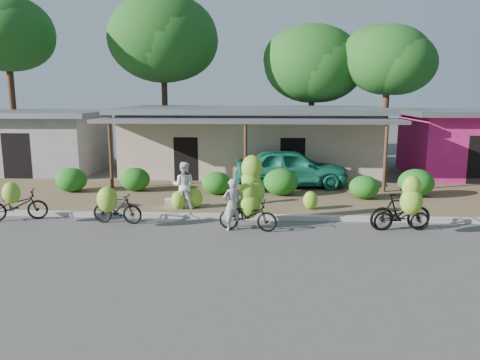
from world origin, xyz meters
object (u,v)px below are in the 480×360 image
object	(u,v)px
tree_near_right	(384,58)
bike_far_right	(402,216)
tree_back_left	(4,32)
sack_far	(110,203)
bike_far_left	(16,204)
teal_van	(291,168)
tree_center_right	(309,62)
bike_center	(250,200)
bike_right	(403,208)
bike_left	(115,206)
vendor	(232,204)
sack_near	(177,203)
bystander	(184,185)
tree_far_center	(160,37)

from	to	relation	value
tree_near_right	bike_far_right	size ratio (longest dim) A/B	4.61
tree_back_left	sack_far	xyz separation A→B (m)	(9.09, -10.19, -7.11)
bike_far_left	teal_van	xyz separation A→B (m)	(8.99, 5.63, 0.37)
tree_center_right	bike_center	bearing A→B (deg)	-100.56
sack_far	teal_van	size ratio (longest dim) A/B	0.16
bike_center	bike_right	distance (m)	4.53
bike_left	vendor	bearing A→B (deg)	-89.08
bike_far_left	vendor	distance (m)	7.00
sack_near	teal_van	distance (m)	5.74
bike_right	teal_van	distance (m)	6.77
tree_back_left	teal_van	distance (m)	17.96
tree_near_right	sack_near	size ratio (longest dim) A/B	9.19
tree_near_right	bystander	world-z (taller)	tree_near_right
bike_left	bystander	size ratio (longest dim) A/B	1.02
tree_far_center	bike_right	world-z (taller)	tree_far_center
bike_right	teal_van	bearing A→B (deg)	17.49
tree_near_right	bike_far_left	size ratio (longest dim) A/B	3.94
tree_back_left	sack_far	bearing A→B (deg)	-48.27
tree_back_left	bike_left	xyz separation A→B (m)	(9.90, -12.07, -6.77)
bike_right	tree_near_right	bearing A→B (deg)	-18.95
bike_far_left	bystander	distance (m)	5.38
tree_back_left	bike_center	world-z (taller)	tree_back_left
bike_center	vendor	distance (m)	0.58
bike_far_right	teal_van	xyz separation A→B (m)	(-3.04, 5.90, 0.49)
bike_left	tree_far_center	bearing A→B (deg)	12.78
tree_near_right	tree_back_left	bearing A→B (deg)	-175.91
tree_near_right	sack_far	world-z (taller)	tree_near_right
tree_back_left	bike_far_left	world-z (taller)	tree_back_left
tree_near_right	vendor	world-z (taller)	tree_near_right
bike_left	vendor	distance (m)	3.69
tree_far_center	bike_center	xyz separation A→B (m)	(6.09, -15.11, -6.54)
bike_left	sack_near	world-z (taller)	bike_left
bike_left	bike_right	xyz separation A→B (m)	(8.71, -0.18, 0.13)
teal_van	tree_center_right	bearing A→B (deg)	-13.12
sack_far	vendor	size ratio (longest dim) A/B	0.48
bystander	bike_far_left	bearing A→B (deg)	16.59
bike_far_left	bike_right	distance (m)	12.02
sack_far	vendor	xyz separation A→B (m)	(4.48, -2.18, 0.52)
tree_far_center	teal_van	world-z (taller)	tree_far_center
vendor	teal_van	xyz separation A→B (m)	(2.01, 6.18, 0.15)
tree_near_right	bike_far_right	bearing A→B (deg)	-99.94
tree_back_left	bike_far_right	xyz separation A→B (m)	(18.62, -12.09, -6.93)
bike_far_left	bike_center	size ratio (longest dim) A/B	0.90
tree_near_right	sack_near	bearing A→B (deg)	-129.36
tree_far_center	bystander	bearing A→B (deg)	-74.28
bike_far_left	bike_center	world-z (taller)	bike_center
vendor	bike_center	bearing A→B (deg)	176.61
bystander	bike_right	bearing A→B (deg)	163.47
bike_right	vendor	xyz separation A→B (m)	(-5.04, -0.13, 0.05)
bike_far_right	bystander	distance (m)	7.15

